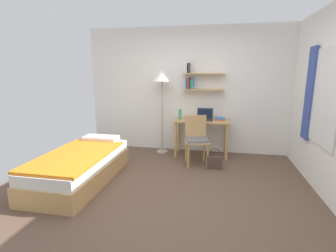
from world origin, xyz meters
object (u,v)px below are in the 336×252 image
laptop (205,117)px  handbag (214,162)px  desk (202,127)px  standing_lamp (162,80)px  desk_chair (196,138)px  water_bottle (180,114)px  bed (81,166)px  book_stack (220,119)px

laptop → handbag: size_ratio=0.87×
desk → standing_lamp: size_ratio=0.63×
desk_chair → water_bottle: water_bottle is taller
bed → water_bottle: bearing=50.1°
water_bottle → book_stack: bearing=6.2°
laptop → book_stack: (0.30, 0.05, -0.03)m
laptop → water_bottle: laptop is taller
standing_lamp → handbag: standing_lamp is taller
standing_lamp → handbag: size_ratio=4.62×
desk → standing_lamp: bearing=177.1°
bed → book_stack: size_ratio=8.16×
desk_chair → standing_lamp: 1.38m
desk_chair → laptop: laptop is taller
standing_lamp → laptop: standing_lamp is taller
desk → water_bottle: size_ratio=5.30×
desk → water_bottle: water_bottle is taller
desk → desk_chair: bearing=-97.2°
desk_chair → laptop: size_ratio=2.77×
desk_chair → water_bottle: (-0.38, 0.46, 0.35)m
standing_lamp → handbag: 1.93m
bed → laptop: size_ratio=5.89×
bed → desk_chair: (1.71, 1.13, 0.26)m
desk → laptop: 0.21m
standing_lamp → laptop: 1.14m
laptop → handbag: bearing=-72.0°
bed → desk_chair: desk_chair is taller
laptop → book_stack: size_ratio=1.39×
bed → laptop: 2.51m
water_bottle → desk: bearing=4.1°
water_bottle → desk_chair: bearing=-50.5°
desk → handbag: 0.89m
bed → standing_lamp: standing_lamp is taller
standing_lamp → desk_chair: bearing=-34.8°
bed → handbag: bed is taller
water_bottle → handbag: (0.73, -0.66, -0.72)m
laptop → desk_chair: bearing=-103.5°
handbag → standing_lamp: bearing=146.7°
bed → laptop: laptop is taller
standing_lamp → book_stack: 1.40m
book_stack → bed: bearing=-141.8°
bed → desk_chair: 2.06m
desk_chair → standing_lamp: (-0.77, 0.53, 1.02)m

